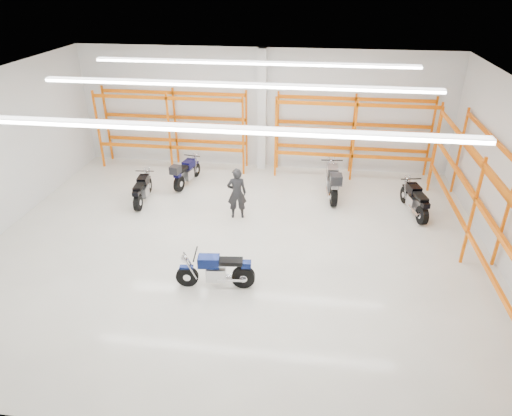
# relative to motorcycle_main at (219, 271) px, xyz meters

# --- Properties ---
(ground) EXTENTS (14.00, 14.00, 0.00)m
(ground) POSITION_rel_motorcycle_main_xyz_m (0.09, 1.89, -0.45)
(ground) COLOR beige
(ground) RESTS_ON ground
(room_shell) EXTENTS (14.02, 12.02, 4.51)m
(room_shell) POSITION_rel_motorcycle_main_xyz_m (0.09, 1.91, 2.84)
(room_shell) COLOR silver
(room_shell) RESTS_ON ground
(motorcycle_main) EXTENTS (1.94, 0.64, 0.95)m
(motorcycle_main) POSITION_rel_motorcycle_main_xyz_m (0.00, 0.00, 0.00)
(motorcycle_main) COLOR black
(motorcycle_main) RESTS_ON ground
(motorcycle_back_a) EXTENTS (0.62, 1.88, 0.92)m
(motorcycle_back_a) POSITION_rel_motorcycle_main_xyz_m (-3.47, 4.15, -0.01)
(motorcycle_back_a) COLOR black
(motorcycle_back_a) RESTS_ON ground
(motorcycle_back_b) EXTENTS (0.75, 1.97, 1.02)m
(motorcycle_back_b) POSITION_rel_motorcycle_main_xyz_m (-2.41, 5.64, 0.04)
(motorcycle_back_b) COLOR black
(motorcycle_back_b) RESTS_ON ground
(motorcycle_back_c) EXTENTS (0.74, 2.33, 1.20)m
(motorcycle_back_c) POSITION_rel_motorcycle_main_xyz_m (2.80, 5.35, 0.13)
(motorcycle_back_c) COLOR black
(motorcycle_back_c) RESTS_ON ground
(motorcycle_back_d) EXTENTS (0.73, 2.00, 0.99)m
(motorcycle_back_d) POSITION_rel_motorcycle_main_xyz_m (5.37, 4.50, 0.02)
(motorcycle_back_d) COLOR black
(motorcycle_back_d) RESTS_ON ground
(standing_man) EXTENTS (0.67, 0.51, 1.65)m
(standing_man) POSITION_rel_motorcycle_main_xyz_m (-0.17, 3.56, 0.38)
(standing_man) COLOR black
(standing_man) RESTS_ON ground
(structural_column) EXTENTS (0.32, 0.32, 4.50)m
(structural_column) POSITION_rel_motorcycle_main_xyz_m (0.09, 7.71, 1.80)
(structural_column) COLOR white
(structural_column) RESTS_ON ground
(pallet_racking_back_left) EXTENTS (5.67, 0.87, 3.00)m
(pallet_racking_back_left) POSITION_rel_motorcycle_main_xyz_m (-3.31, 7.37, 1.34)
(pallet_racking_back_left) COLOR #F56B00
(pallet_racking_back_left) RESTS_ON ground
(pallet_racking_back_right) EXTENTS (5.67, 0.87, 3.00)m
(pallet_racking_back_right) POSITION_rel_motorcycle_main_xyz_m (3.49, 7.37, 1.34)
(pallet_racking_back_right) COLOR #F56B00
(pallet_racking_back_right) RESTS_ON ground
(pallet_racking_side) EXTENTS (0.87, 9.07, 3.00)m
(pallet_racking_side) POSITION_rel_motorcycle_main_xyz_m (6.57, 1.89, 1.37)
(pallet_racking_side) COLOR #F56B00
(pallet_racking_side) RESTS_ON ground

